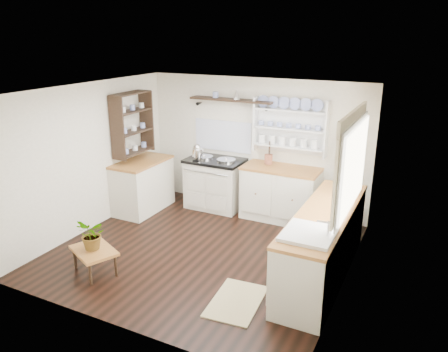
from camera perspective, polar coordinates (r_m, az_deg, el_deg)
The scene contains 19 objects.
floor at distance 6.43m, azimuth -2.76°, elevation -9.71°, with size 4.00×3.80×0.01m, color black.
wall_back at distance 7.62m, azimuth 4.07°, elevation 4.09°, with size 4.00×0.02×2.30m, color beige.
wall_right at distance 5.34m, azimuth 16.19°, elevation -2.93°, with size 0.02×3.80×2.30m, color beige.
wall_left at distance 7.13m, azimuth -17.12°, elevation 2.31°, with size 0.02×3.80×2.30m, color beige.
ceiling at distance 5.72m, azimuth -3.12°, elevation 11.08°, with size 4.00×3.80×0.01m, color white.
window at distance 5.36m, azimuth 16.35°, elevation 1.82°, with size 0.08×1.55×1.22m.
aga_cooker at distance 7.78m, azimuth -1.18°, elevation -0.90°, with size 1.00×0.70×0.93m.
back_cabinets at distance 7.35m, azimuth 7.37°, elevation -2.18°, with size 1.27×0.63×0.90m.
right_cabinets at distance 5.76m, azimuth 12.81°, elevation -8.57°, with size 0.62×2.43×0.90m.
belfast_sink at distance 4.95m, azimuth 10.95°, elevation -8.67°, with size 0.55×0.60×0.45m.
left_cabinets at distance 7.80m, azimuth -10.56°, elevation -1.15°, with size 0.62×1.13×0.90m.
plate_rack at distance 7.28m, azimuth 8.79°, elevation 6.52°, with size 1.20×0.22×0.90m.
high_shelf at distance 7.52m, azimuth 0.98°, elevation 9.84°, with size 1.50×0.29×0.16m.
left_shelving at distance 7.59m, azimuth -11.89°, elevation 6.79°, with size 0.28×0.80×1.05m, color black.
kettle at distance 7.64m, azimuth -3.49°, elevation 3.31°, with size 0.19×0.19×0.23m, color silver, non-canonical shape.
utensil_crock at distance 7.34m, azimuth 5.82°, elevation 2.20°, with size 0.14×0.14×0.16m, color brown.
center_table at distance 6.00m, azimuth -16.61°, elevation -9.53°, with size 0.75×0.66×0.34m.
potted_plant at distance 5.89m, azimuth -16.84°, elevation -7.32°, with size 0.38×0.33×0.42m, color #3F7233.
floor_rug at distance 5.34m, azimuth 1.62°, elevation -16.03°, with size 0.55×0.85×0.02m, color #9A895A.
Camera 1 is at (2.79, -4.94, 3.02)m, focal length 35.00 mm.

